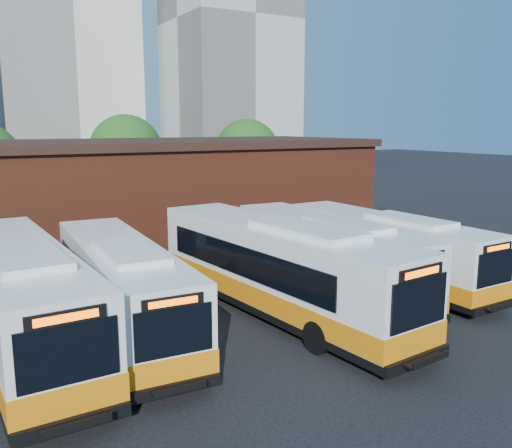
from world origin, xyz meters
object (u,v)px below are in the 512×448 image
bus_west (121,290)px  bus_midwest (279,272)px  bus_farwest (22,301)px  transit_worker (425,301)px  bus_east (385,251)px  bus_mideast (325,257)px

bus_west → bus_midwest: size_ratio=0.89×
bus_midwest → bus_farwest: bearing=165.9°
transit_worker → bus_west: bearing=84.2°
bus_west → bus_east: bearing=2.6°
bus_farwest → bus_east: size_ratio=1.10×
bus_farwest → bus_mideast: (12.60, 0.20, -0.11)m
bus_midwest → transit_worker: bearing=-47.8°
bus_west → transit_worker: (9.96, -5.05, -0.61)m
bus_west → transit_worker: 11.18m
bus_east → transit_worker: size_ratio=6.69×
bus_mideast → bus_farwest: bearing=-177.0°
bus_west → bus_east: bus_west is taller
bus_farwest → transit_worker: bus_farwest is taller
bus_farwest → bus_west: (3.32, 0.00, -0.13)m
bus_farwest → transit_worker: (13.28, -5.04, -0.74)m
bus_midwest → transit_worker: 5.60m
bus_mideast → transit_worker: size_ratio=6.88×
bus_midwest → transit_worker: bus_midwest is taller
bus_farwest → bus_east: bearing=-2.6°
bus_west → bus_east: (12.59, -0.04, -0.02)m
bus_midwest → bus_east: 6.88m
bus_midwest → bus_west: bearing=161.3°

